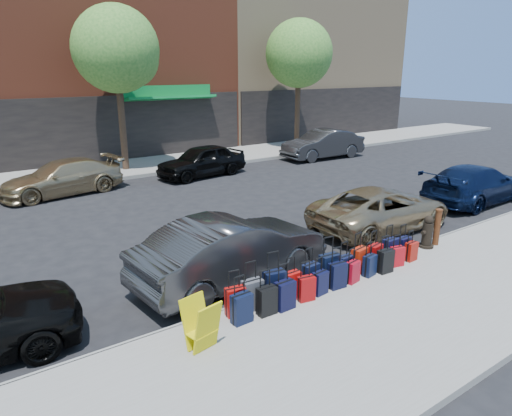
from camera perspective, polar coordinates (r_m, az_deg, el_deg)
ground at (r=14.02m, az=-4.66°, el=-2.64°), size 120.00×120.00×0.00m
sidewalk_near at (r=9.46m, az=16.32°, el=-13.05°), size 60.00×4.00×0.15m
sidewalk_far at (r=22.90m, az=-17.51°, el=4.58°), size 60.00×4.00×0.15m
curb_near at (r=10.65m, az=7.82°, el=-8.92°), size 60.00×0.08×0.15m
curb_far at (r=21.02m, az=-15.80°, el=3.66°), size 60.00×0.08×0.15m
building_right at (r=37.34m, az=2.79°, el=23.61°), size 15.00×12.12×18.00m
tree_center at (r=22.16m, az=-16.71°, el=18.19°), size 3.80×3.80×7.27m
tree_right at (r=27.45m, az=5.62°, el=18.44°), size 3.80×3.80×7.27m
suitcase_front_0 at (r=8.92m, az=-2.59°, el=-11.59°), size 0.41×0.27×0.92m
suitcase_front_1 at (r=9.09m, az=-0.45°, el=-10.78°), size 0.43×0.25×1.00m
suitcase_front_2 at (r=9.37m, az=2.30°, el=-9.75°), size 0.48×0.31×1.07m
suitcase_front_3 at (r=9.63m, az=4.55°, el=-9.45°), size 0.36×0.20×0.87m
suitcase_front_4 at (r=9.95m, az=6.81°, el=-8.49°), size 0.40×0.25×0.93m
suitcase_front_5 at (r=10.26m, az=9.15°, el=-7.50°), size 0.47×0.29×1.07m
suitcase_front_6 at (r=10.56m, az=11.06°, el=-7.25°), size 0.37×0.21×0.86m
suitcase_front_7 at (r=10.89m, az=12.76°, el=-6.40°), size 0.43×0.28×0.97m
suitcase_front_8 at (r=11.27m, az=14.63°, el=-5.83°), size 0.41×0.27×0.91m
suitcase_front_9 at (r=11.73m, az=16.40°, el=-5.03°), size 0.38×0.22×0.92m
suitcase_front_10 at (r=12.04m, az=17.94°, el=-4.69°), size 0.36×0.20×0.86m
suitcase_back_0 at (r=8.68m, az=-1.80°, el=-12.42°), size 0.40×0.24×0.93m
suitcase_back_1 at (r=8.95m, az=1.35°, el=-11.51°), size 0.39×0.23×0.91m
suitcase_back_2 at (r=9.14m, az=3.64°, el=-10.81°), size 0.40×0.24×0.94m
suitcase_back_3 at (r=9.50m, az=6.29°, el=-9.97°), size 0.38×0.26×0.83m
suitcase_back_4 at (r=9.78m, az=8.02°, el=-9.24°), size 0.36×0.24×0.81m
suitcase_back_5 at (r=10.09m, az=10.12°, el=-8.28°), size 0.41×0.26×0.92m
suitcase_back_6 at (r=10.41m, az=11.99°, el=-7.81°), size 0.36×0.25×0.80m
suitcase_back_7 at (r=10.82m, az=14.02°, el=-6.97°), size 0.36×0.25×0.80m
suitcase_back_8 at (r=11.07m, az=15.86°, el=-6.41°), size 0.39×0.24×0.89m
suitcase_back_9 at (r=11.52m, az=17.23°, el=-5.78°), size 0.36×0.25×0.77m
suitcase_back_10 at (r=11.93m, az=18.82°, el=-5.15°), size 0.33×0.20×0.77m
fire_hydrant at (r=12.89m, az=20.63°, el=-2.90°), size 0.44×0.39×0.87m
bollard at (r=13.12m, az=21.71°, el=-2.17°), size 0.18×0.18×0.99m
display_rack at (r=7.94m, az=-6.85°, el=-14.32°), size 0.59×0.63×0.89m
car_near_1 at (r=10.37m, az=-3.04°, el=-5.32°), size 4.81×2.10×1.54m
car_near_2 at (r=14.30m, az=15.37°, el=-0.07°), size 4.72×2.24×1.30m
car_near_3 at (r=18.37m, az=25.73°, el=2.72°), size 4.84×2.07×1.39m
car_far_1 at (r=19.19m, az=-23.09°, el=3.51°), size 4.78×2.45×1.33m
car_far_2 at (r=20.85m, az=-6.80°, el=5.88°), size 4.37×2.22×1.43m
car_far_3 at (r=25.25m, az=8.35°, el=7.90°), size 4.76×1.86×1.54m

